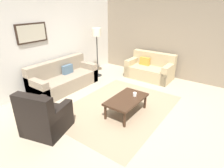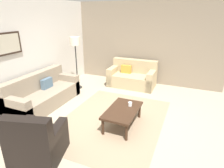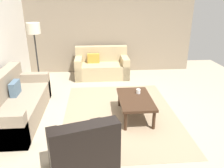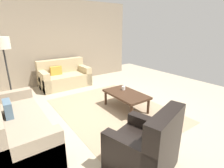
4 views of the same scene
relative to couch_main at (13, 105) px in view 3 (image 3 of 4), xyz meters
The scene contains 9 objects.
ground_plane 2.14m from the couch_main, 90.23° to the right, with size 8.00×8.00×0.00m, color tan.
stone_feature_panel 3.83m from the couch_main, 35.27° to the right, with size 0.12×5.20×2.80m, color gray.
area_rug 2.14m from the couch_main, 90.23° to the right, with size 3.05×2.29×0.01m, color #967F63.
couch_main is the anchor object (origin of this frame).
couch_loveseat 3.06m from the couch_main, 36.81° to the right, with size 0.88×1.57×0.88m.
armchair_leather 2.23m from the couch_main, 140.35° to the right, with size 0.99×0.99×0.95m.
coffee_table 2.41m from the couch_main, 92.83° to the right, with size 1.10×0.64×0.41m.
cup 2.51m from the couch_main, 87.76° to the right, with size 0.09×0.09×0.09m, color white.
lamp_standing 1.86m from the couch_main, ahead, with size 0.32×0.32×1.71m.
Camera 3 is at (-4.06, 0.50, 2.26)m, focal length 35.70 mm.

